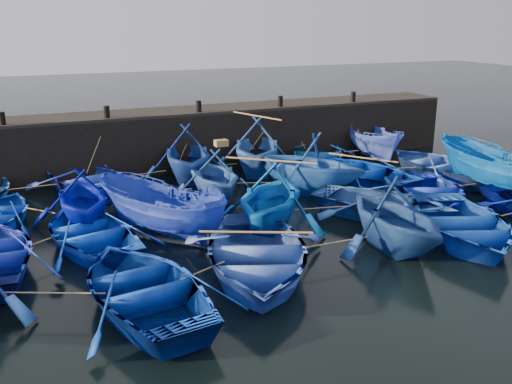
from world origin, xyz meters
name	(u,v)px	position (x,y,z in m)	size (l,w,h in m)	color
ground	(297,241)	(0.00, 0.00, 0.00)	(120.00, 120.00, 0.00)	black
quay_wall	(194,138)	(0.00, 10.50, 1.25)	(26.00, 2.50, 2.50)	black
quay_top	(193,110)	(0.00, 10.50, 2.56)	(26.00, 2.50, 0.12)	black
bollard_0	(2,118)	(-8.00, 9.60, 2.87)	(0.24, 0.24, 0.50)	black
bollard_1	(107,112)	(-4.00, 9.60, 2.87)	(0.24, 0.24, 0.50)	black
bollard_2	(199,106)	(0.00, 9.60, 2.87)	(0.24, 0.24, 0.50)	black
bollard_3	(280,101)	(4.00, 9.60, 2.87)	(0.24, 0.24, 0.50)	black
bollard_4	(353,97)	(8.00, 9.60, 2.87)	(0.24, 0.24, 0.50)	black
boat_1	(91,180)	(-5.11, 7.60, 0.55)	(3.83, 5.35, 1.11)	#1B31B6
boat_2	(186,153)	(-1.12, 7.93, 1.21)	(3.96, 4.60, 2.42)	navy
boat_3	(257,146)	(2.02, 7.83, 1.27)	(4.18, 4.84, 2.55)	#2452AE
boat_4	(318,155)	(5.20, 8.01, 0.52)	(3.59, 5.01, 1.04)	navy
boat_5	(375,142)	(8.27, 7.93, 0.87)	(1.70, 4.52, 1.75)	blue
boat_7	(82,196)	(-5.82, 4.08, 1.01)	(3.32, 3.85, 2.03)	#000BA8
boat_8	(152,197)	(-3.36, 4.83, 0.47)	(3.21, 4.49, 0.93)	#133399
boat_9	(214,174)	(-0.92, 5.02, 1.02)	(3.35, 3.89, 2.05)	#2553A7
boat_10	(308,163)	(2.72, 4.37, 1.23)	(4.03, 4.68, 2.46)	#16489F
boat_11	(362,171)	(5.36, 4.62, 0.55)	(3.77, 5.27, 1.09)	#002A99
boat_12	(440,165)	(9.06, 4.17, 0.57)	(3.93, 5.49, 1.14)	#2A4FA4
boat_14	(91,232)	(-5.89, 2.00, 0.49)	(3.36, 4.70, 0.98)	#0531C2
boat_15	(161,210)	(-3.76, 1.93, 0.92)	(1.79, 4.75, 1.84)	#162F9E
boat_16	(271,196)	(-0.31, 1.30, 1.14)	(3.74, 4.33, 2.28)	blue
boat_17	(383,203)	(3.76, 0.84, 0.52)	(3.57, 4.98, 1.03)	navy
boat_18	(432,191)	(6.26, 1.35, 0.48)	(3.34, 4.67, 0.97)	#0B21BC
boat_19	(495,170)	(9.22, 1.32, 1.02)	(1.98, 5.25, 2.03)	#004BA5
boat_21	(144,287)	(-5.24, -2.30, 0.54)	(3.75, 5.24, 1.09)	navy
boat_22	(256,254)	(-2.11, -1.70, 0.60)	(4.13, 5.78, 1.20)	#2A4CAF
boat_23	(394,215)	(2.30, -1.69, 1.10)	(3.61, 4.19, 2.21)	navy
boat_24	(462,223)	(4.70, -1.93, 0.57)	(3.93, 5.50, 1.14)	#0E3EBF
wooden_crate	(221,143)	(-0.62, 5.02, 2.17)	(0.48, 0.34, 0.24)	olive
mooring_ropes	(237,176)	(-0.08, 4.83, 0.87)	(17.53, 11.84, 2.10)	tan
loose_oars	(290,159)	(1.24, 3.01, 1.81)	(9.73, 11.61, 1.52)	#99724C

